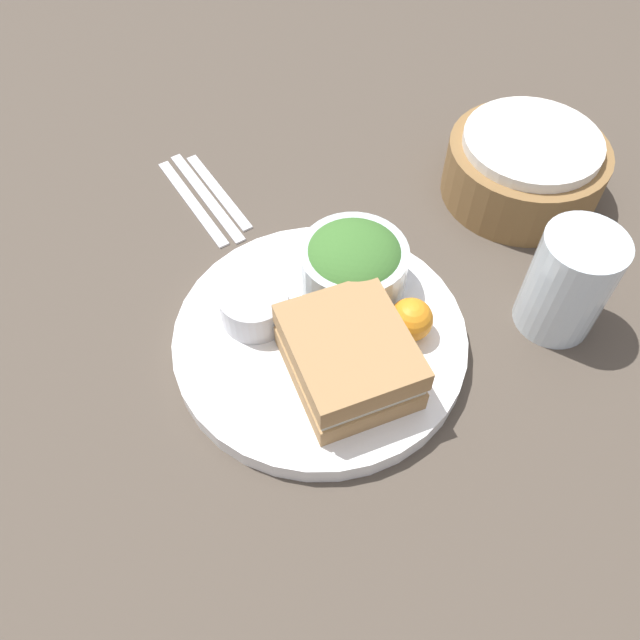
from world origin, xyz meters
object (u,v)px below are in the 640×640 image
(fork, at_px, (192,202))
(bread_basket, at_px, (524,167))
(sandwich, at_px, (351,356))
(spoon, at_px, (220,190))
(knife, at_px, (206,196))
(dressing_cup, at_px, (255,305))
(salad_bowl, at_px, (354,264))
(plate, at_px, (320,339))
(drink_glass, at_px, (568,283))

(fork, bearing_deg, bread_basket, -119.85)
(sandwich, height_order, spoon, sandwich)
(knife, xyz_separation_m, spoon, (-0.00, 0.02, 0.00))
(dressing_cup, distance_m, fork, 0.20)
(sandwich, relative_size, salad_bowl, 1.22)
(dressing_cup, bearing_deg, bread_basket, 95.11)
(dressing_cup, xyz_separation_m, spoon, (-0.20, 0.05, -0.04))
(plate, height_order, dressing_cup, dressing_cup)
(salad_bowl, distance_m, spoon, 0.22)
(drink_glass, distance_m, knife, 0.40)
(drink_glass, height_order, spoon, drink_glass)
(sandwich, bearing_deg, drink_glass, 81.75)
(fork, bearing_deg, dressing_cup, 173.30)
(dressing_cup, bearing_deg, drink_glass, 63.82)
(knife, relative_size, spoon, 1.17)
(bread_basket, height_order, spoon, bread_basket)
(spoon, bearing_deg, drink_glass, -150.48)
(knife, bearing_deg, salad_bowl, -165.25)
(drink_glass, relative_size, knife, 0.65)
(sandwich, height_order, knife, sandwich)
(fork, bearing_deg, drink_glass, -146.08)
(salad_bowl, height_order, spoon, salad_bowl)
(salad_bowl, xyz_separation_m, dressing_cup, (-0.01, -0.10, -0.02))
(plate, xyz_separation_m, dressing_cup, (-0.05, -0.04, 0.03))
(drink_glass, relative_size, spoon, 0.76)
(sandwich, xyz_separation_m, drink_glass, (0.03, 0.21, 0.01))
(plate, xyz_separation_m, salad_bowl, (-0.03, 0.05, 0.04))
(plate, height_order, spoon, plate)
(salad_bowl, bearing_deg, sandwich, -31.92)
(knife, bearing_deg, bread_basket, -121.29)
(sandwich, distance_m, bread_basket, 0.33)
(bread_basket, bearing_deg, knife, -117.66)
(plate, height_order, sandwich, sandwich)
(sandwich, bearing_deg, spoon, 179.90)
(plate, distance_m, fork, 0.24)
(fork, bearing_deg, sandwich, -176.73)
(knife, bearing_deg, plate, 180.00)
(plate, relative_size, drink_glass, 2.50)
(plate, distance_m, bread_basket, 0.31)
(knife, bearing_deg, dressing_cup, 168.16)
(drink_glass, xyz_separation_m, bread_basket, (-0.16, 0.09, -0.02))
(salad_bowl, bearing_deg, drink_glass, 54.50)
(fork, bearing_deg, knife, -90.00)
(salad_bowl, height_order, bread_basket, salad_bowl)
(spoon, bearing_deg, plate, 175.78)
(spoon, bearing_deg, salad_bowl, -169.84)
(bread_basket, distance_m, knife, 0.36)
(sandwich, height_order, salad_bowl, salad_bowl)
(sandwich, xyz_separation_m, salad_bowl, (-0.08, 0.05, 0.01))
(sandwich, distance_m, knife, 0.30)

